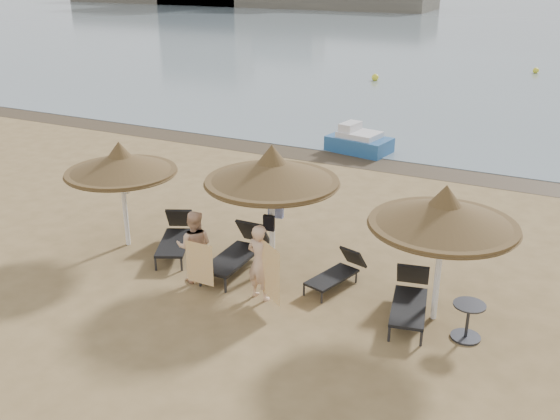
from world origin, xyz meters
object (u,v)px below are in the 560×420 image
(palapa_left, at_px, (120,164))
(pedal_boat, at_px, (359,142))
(lounger_far_left, at_px, (176,235))
(person_right, at_px, (260,256))
(palapa_right, at_px, (444,214))
(side_table, at_px, (467,322))
(palapa_center, at_px, (272,171))
(person_left, at_px, (194,241))
(lounger_far_right, at_px, (410,297))
(lounger_near_left, at_px, (239,251))
(lounger_near_right, at_px, (338,271))

(palapa_left, distance_m, pedal_boat, 10.56)
(lounger_far_left, distance_m, person_right, 3.15)
(palapa_left, height_order, palapa_right, palapa_right)
(side_table, bearing_deg, person_right, -174.64)
(palapa_center, bearing_deg, person_left, -135.22)
(palapa_left, bearing_deg, person_right, -11.89)
(side_table, bearing_deg, pedal_boat, 119.10)
(palapa_center, distance_m, lounger_far_right, 3.90)
(lounger_far_left, relative_size, side_table, 2.84)
(lounger_near_left, bearing_deg, pedal_boat, 93.58)
(lounger_far_right, height_order, pedal_boat, pedal_boat)
(palapa_right, height_order, lounger_near_left, palapa_right)
(lounger_far_left, distance_m, lounger_near_right, 4.13)
(person_left, bearing_deg, lounger_far_right, 165.75)
(side_table, xyz_separation_m, person_left, (-5.75, -0.34, 0.61))
(palapa_center, relative_size, lounger_near_right, 1.77)
(lounger_near_left, relative_size, person_left, 1.12)
(lounger_far_right, xyz_separation_m, person_right, (-2.95, -0.72, 0.57))
(palapa_left, relative_size, lounger_far_left, 1.30)
(person_left, bearing_deg, person_right, 155.58)
(palapa_right, distance_m, person_left, 5.26)
(palapa_right, height_order, lounger_far_right, palapa_right)
(person_left, xyz_separation_m, pedal_boat, (-0.17, 10.97, -0.56))
(lounger_near_left, relative_size, lounger_near_right, 1.26)
(palapa_right, relative_size, pedal_boat, 1.16)
(lounger_far_right, height_order, side_table, lounger_far_right)
(side_table, bearing_deg, lounger_far_left, 173.98)
(lounger_far_left, bearing_deg, person_left, -65.51)
(lounger_near_right, bearing_deg, person_left, -141.14)
(palapa_center, xyz_separation_m, pedal_boat, (-1.42, 9.73, -1.95))
(side_table, distance_m, person_left, 5.80)
(lounger_far_left, height_order, pedal_boat, pedal_boat)
(palapa_right, relative_size, lounger_far_left, 1.37)
(lounger_near_right, bearing_deg, palapa_center, -165.30)
(lounger_near_right, distance_m, person_right, 1.88)
(lounger_far_right, bearing_deg, lounger_far_left, 164.65)
(lounger_near_left, distance_m, side_table, 5.26)
(palapa_center, height_order, person_left, palapa_center)
(palapa_right, bearing_deg, side_table, -31.33)
(lounger_near_right, bearing_deg, person_right, -118.60)
(lounger_far_right, bearing_deg, side_table, -27.38)
(palapa_left, height_order, person_right, palapa_left)
(palapa_right, relative_size, person_right, 1.46)
(palapa_center, bearing_deg, lounger_near_left, -158.18)
(lounger_far_right, distance_m, person_right, 3.09)
(person_left, bearing_deg, palapa_right, 166.04)
(palapa_center, distance_m, person_left, 2.24)
(lounger_far_left, height_order, lounger_far_right, lounger_far_left)
(pedal_boat, bearing_deg, lounger_near_left, -75.74)
(person_right, bearing_deg, pedal_boat, -69.26)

